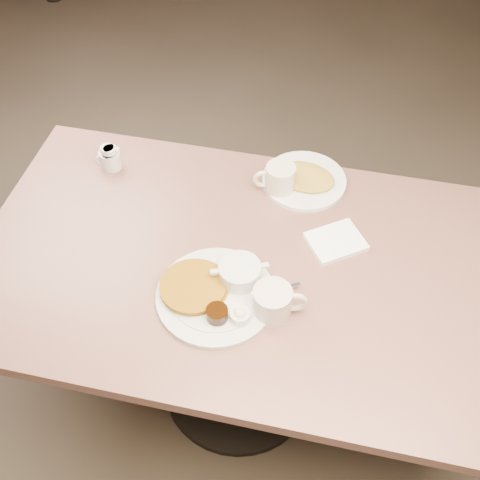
% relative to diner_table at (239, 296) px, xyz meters
% --- Properties ---
extents(room, '(7.04, 8.04, 2.84)m').
position_rel_diner_table_xyz_m(room, '(0.00, 0.00, 0.82)').
color(room, '#4C3F33').
rests_on(room, ground).
extents(diner_table, '(1.50, 0.90, 0.75)m').
position_rel_diner_table_xyz_m(diner_table, '(0.00, 0.00, 0.00)').
color(diner_table, '#84564C').
rests_on(diner_table, ground).
extents(main_plate, '(0.42, 0.42, 0.07)m').
position_rel_diner_table_xyz_m(main_plate, '(-0.03, -0.12, 0.19)').
color(main_plate, silver).
rests_on(main_plate, diner_table).
extents(coffee_mug_near, '(0.15, 0.12, 0.09)m').
position_rel_diner_table_xyz_m(coffee_mug_near, '(0.13, -0.14, 0.22)').
color(coffee_mug_near, beige).
rests_on(coffee_mug_near, diner_table).
extents(napkin, '(0.19, 0.19, 0.02)m').
position_rel_diner_table_xyz_m(napkin, '(0.26, 0.12, 0.18)').
color(napkin, white).
rests_on(napkin, diner_table).
extents(coffee_mug_far, '(0.14, 0.11, 0.10)m').
position_rel_diner_table_xyz_m(coffee_mug_far, '(0.06, 0.30, 0.22)').
color(coffee_mug_far, beige).
rests_on(coffee_mug_far, diner_table).
extents(creamer_left, '(0.08, 0.06, 0.08)m').
position_rel_diner_table_xyz_m(creamer_left, '(-0.48, 0.29, 0.21)').
color(creamer_left, silver).
rests_on(creamer_left, diner_table).
extents(creamer_right, '(0.08, 0.09, 0.08)m').
position_rel_diner_table_xyz_m(creamer_right, '(-0.49, 0.29, 0.21)').
color(creamer_right, beige).
rests_on(creamer_right, diner_table).
extents(hash_plate, '(0.31, 0.31, 0.04)m').
position_rel_diner_table_xyz_m(hash_plate, '(0.13, 0.35, 0.18)').
color(hash_plate, white).
rests_on(hash_plate, diner_table).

